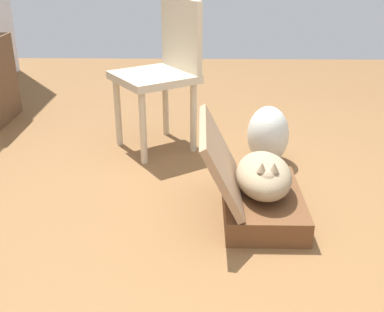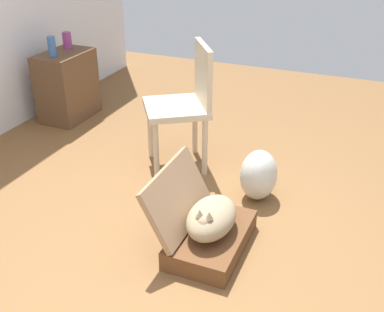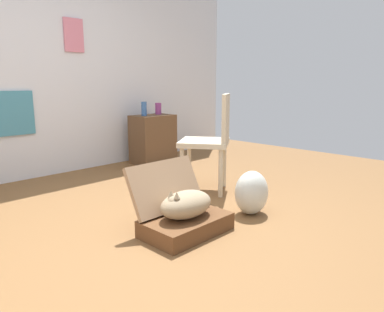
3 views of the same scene
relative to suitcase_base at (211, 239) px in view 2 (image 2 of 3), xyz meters
name	(u,v)px [view 2 (image 2 of 3)]	position (x,y,z in m)	size (l,w,h in m)	color
ground_plane	(177,247)	(-0.08, 0.19, -0.06)	(7.68, 7.68, 0.00)	brown
suitcase_base	(211,239)	(0.00, 0.00, 0.00)	(0.64, 0.40, 0.13)	brown
suitcase_lid	(178,197)	(0.00, 0.22, 0.25)	(0.64, 0.40, 0.04)	#9B7756
cat	(211,218)	(-0.01, 0.00, 0.16)	(0.52, 0.28, 0.22)	#998466
plastic_bag_white	(259,175)	(0.67, -0.11, 0.12)	(0.31, 0.26, 0.37)	silver
side_table	(67,86)	(1.39, 2.04, 0.27)	(0.57, 0.37, 0.66)	brown
vase_tall	(52,46)	(1.25, 2.05, 0.69)	(0.07, 0.07, 0.19)	#38609E
vase_short	(67,40)	(1.53, 2.09, 0.68)	(0.09, 0.09, 0.16)	#8C387A
chair	(186,101)	(0.93, 0.57, 0.49)	(0.66, 0.66, 0.99)	beige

